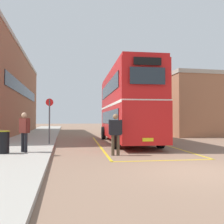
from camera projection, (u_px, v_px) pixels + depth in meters
name	position (u px, v px, depth m)	size (l,w,h in m)	color
ground_plane	(110.00, 137.00, 21.57)	(135.60, 135.60, 0.00)	#846651
sidewalk_left	(36.00, 136.00, 22.66)	(4.00, 57.60, 0.14)	#A39E93
depot_building_right	(182.00, 107.00, 27.68)	(7.43, 13.26, 5.87)	#9E6647
double_decker_bus	(127.00, 105.00, 16.39)	(3.22, 10.26, 4.75)	black
single_deck_bus	(123.00, 119.00, 31.63)	(3.40, 9.14, 3.02)	black
pedestrian_boarding	(115.00, 131.00, 10.70)	(0.60, 0.27, 1.81)	#473828
pedestrian_waiting_near	(24.00, 129.00, 10.69)	(0.50, 0.51, 1.73)	black
litter_bin	(4.00, 142.00, 10.29)	(0.49, 0.49, 0.95)	black
bus_stop_sign	(49.00, 116.00, 14.43)	(0.44, 0.08, 2.66)	#4C4C51
bay_marking_yellow	(134.00, 146.00, 14.45)	(4.87, 12.38, 0.01)	gold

